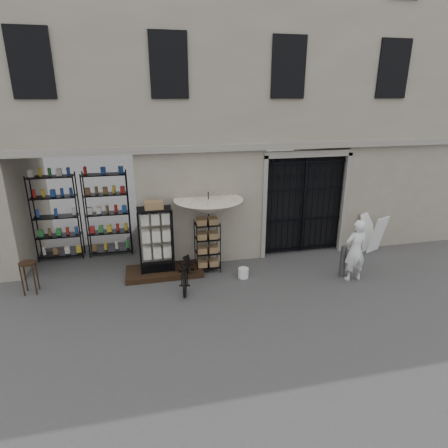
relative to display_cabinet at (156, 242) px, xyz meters
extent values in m
plane|color=black|center=(2.56, -1.62, -0.90)|extent=(80.00, 80.00, 0.00)
cube|color=gray|center=(2.56, 2.38, 3.60)|extent=(14.00, 4.00, 9.00)
cube|color=black|center=(-1.94, 1.18, 0.60)|extent=(3.00, 1.70, 3.00)
cube|color=black|center=(-1.99, 1.68, 0.35)|extent=(2.70, 0.50, 2.50)
cube|color=black|center=(4.31, 0.66, 0.60)|extent=(2.50, 0.06, 3.00)
cube|color=black|center=(4.31, 0.50, 0.55)|extent=(0.05, 0.05, 2.80)
cube|color=black|center=(0.16, -0.07, -0.83)|extent=(2.00, 0.90, 0.15)
cube|color=black|center=(0.00, 0.01, -0.71)|extent=(0.94, 0.72, 0.09)
cube|color=silver|center=(0.07, -0.24, 0.09)|extent=(0.76, 0.22, 1.56)
cube|color=silver|center=(0.00, 0.01, -0.01)|extent=(0.78, 0.55, 1.30)
cube|color=olive|center=(0.00, 0.01, 0.97)|extent=(0.54, 0.46, 0.19)
cube|color=black|center=(1.34, -0.08, -0.19)|extent=(0.75, 0.65, 1.42)
cube|color=olive|center=(1.34, -0.08, -0.24)|extent=(0.63, 0.54, 1.06)
cylinder|color=black|center=(1.41, 0.08, 0.18)|extent=(0.04, 0.04, 2.16)
imported|color=beige|center=(1.41, 0.08, 0.97)|extent=(1.73, 1.76, 1.45)
cylinder|color=silver|center=(2.17, -0.72, -0.77)|extent=(0.32, 0.32, 0.26)
imported|color=black|center=(0.68, -0.80, -0.90)|extent=(0.75, 0.99, 1.69)
cylinder|color=black|center=(-3.04, -0.35, -0.12)|extent=(0.46, 0.46, 0.04)
cube|color=black|center=(-3.04, -0.35, -0.51)|extent=(0.35, 0.35, 0.79)
cylinder|color=#57585A|center=(4.73, -1.21, -0.48)|extent=(0.16, 0.16, 0.84)
imported|color=silver|center=(4.90, -1.44, -0.90)|extent=(0.70, 1.66, 0.39)
cube|color=silver|center=(6.50, -0.07, -0.31)|extent=(0.60, 0.45, 1.15)
cube|color=silver|center=(6.37, 0.26, -0.31)|extent=(0.60, 0.45, 1.15)
camera|label=1|loc=(-0.28, -9.21, 3.65)|focal=30.00mm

